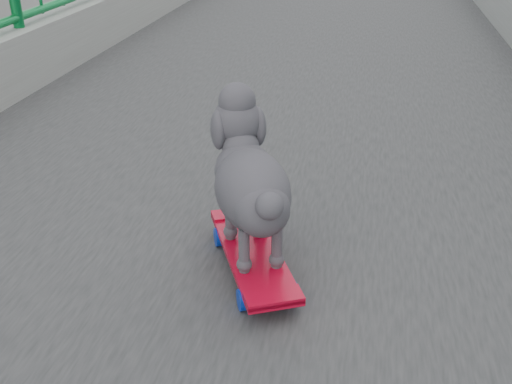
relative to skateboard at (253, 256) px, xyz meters
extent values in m
cube|color=slate|center=(-0.11, 8.50, -3.80)|extent=(1.20, 1.20, 6.50)
cube|color=red|center=(0.00, 0.00, 0.01)|extent=(0.33, 0.50, 0.02)
cube|color=#99999E|center=(0.07, -0.14, -0.01)|extent=(0.09, 0.07, 0.02)
cylinder|color=#082AAD|center=(0.01, -0.17, -0.02)|extent=(0.05, 0.06, 0.06)
sphere|color=yellow|center=(0.01, -0.17, -0.02)|extent=(0.02, 0.02, 0.02)
cylinder|color=#082AAD|center=(0.12, -0.11, -0.02)|extent=(0.05, 0.06, 0.06)
sphere|color=yellow|center=(0.12, -0.11, -0.02)|extent=(0.02, 0.02, 0.02)
cube|color=#99999E|center=(-0.07, 0.14, -0.01)|extent=(0.09, 0.07, 0.02)
cylinder|color=#082AAD|center=(-0.12, 0.11, -0.02)|extent=(0.05, 0.06, 0.06)
sphere|color=yellow|center=(-0.12, 0.11, -0.02)|extent=(0.02, 0.02, 0.02)
cylinder|color=#082AAD|center=(-0.01, 0.17, -0.02)|extent=(0.05, 0.06, 0.06)
sphere|color=yellow|center=(-0.01, 0.17, -0.02)|extent=(0.02, 0.02, 0.02)
ellipsoid|color=#312E33|center=(0.00, 0.00, 0.20)|extent=(0.30, 0.35, 0.20)
sphere|color=#312E33|center=(-0.07, 0.15, 0.33)|extent=(0.13, 0.13, 0.13)
sphere|color=black|center=(-0.11, 0.23, 0.31)|extent=(0.02, 0.02, 0.02)
sphere|color=#312E33|center=(0.07, -0.15, 0.24)|extent=(0.07, 0.07, 0.07)
cylinder|color=#312E33|center=(-0.07, 0.06, 0.08)|extent=(0.03, 0.03, 0.12)
cylinder|color=#312E33|center=(0.00, 0.09, 0.08)|extent=(0.03, 0.03, 0.12)
cylinder|color=#312E33|center=(0.00, -0.09, 0.08)|extent=(0.03, 0.03, 0.12)
cylinder|color=#312E33|center=(0.07, -0.06, 0.08)|extent=(0.03, 0.03, 0.12)
imported|color=#C2070C|center=(-6.11, 15.99, -6.33)|extent=(1.70, 4.22, 1.44)
camera|label=1|loc=(0.26, -1.35, 0.90)|focal=42.00mm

